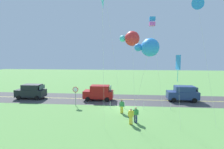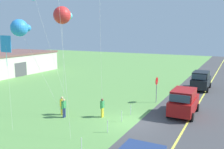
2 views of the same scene
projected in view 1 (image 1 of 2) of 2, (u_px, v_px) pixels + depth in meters
ground_plane at (123, 107)px, 23.61m from camera, size 120.00×120.00×0.10m
asphalt_road at (124, 99)px, 27.57m from camera, size 120.00×7.00×0.00m
road_centre_stripe at (124, 99)px, 27.57m from camera, size 120.00×0.16×0.00m
car_suv_foreground at (99, 93)px, 27.08m from camera, size 4.40×2.12×2.24m
car_parked_west_near at (183, 93)px, 26.52m from camera, size 4.40×2.12×2.24m
car_parked_east_near at (31, 91)px, 28.03m from camera, size 4.40×2.12×2.24m
stop_sign at (75, 92)px, 24.09m from camera, size 0.76×0.08×2.56m
person_adult_near at (131, 116)px, 17.54m from camera, size 0.58×0.22×1.60m
person_adult_companion at (122, 106)px, 20.95m from camera, size 0.58×0.22×1.60m
person_child_watcher at (136, 114)px, 18.04m from camera, size 0.58×0.22×1.60m
kite_red_low at (149, 47)px, 13.74m from camera, size 2.05×3.74×8.04m
kite_yellow_high at (131, 39)px, 17.08m from camera, size 1.90×1.40×9.02m
kite_green_far at (178, 64)px, 14.77m from camera, size 0.76×1.34×6.77m
kite_pink_drift at (152, 22)px, 17.92m from camera, size 2.07×2.37×10.51m
kite_orange_near at (102, 1)px, 12.21m from camera, size 0.52×3.88×11.02m
kite_cyan_top at (198, 4)px, 16.10m from camera, size 2.74×0.38×11.90m
fence_post_0 at (171, 106)px, 22.33m from camera, size 0.05×0.05×0.90m
fence_post_1 at (144, 106)px, 22.63m from camera, size 0.05×0.05×0.90m
fence_post_2 at (125, 105)px, 22.85m from camera, size 0.05×0.05×0.90m
fence_post_3 at (110, 105)px, 23.01m from camera, size 0.05×0.05×0.90m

